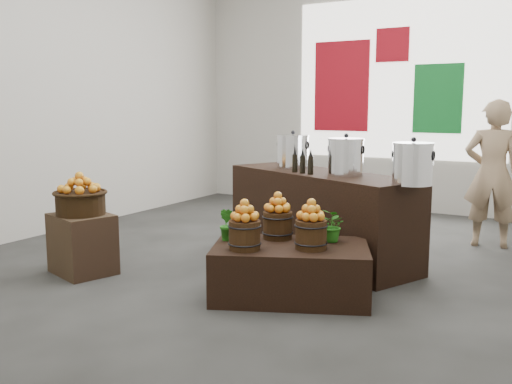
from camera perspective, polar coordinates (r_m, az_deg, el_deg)
The scene contains 24 objects.
ground at distance 6.07m, azimuth 1.32°, elevation -6.66°, with size 7.00×7.00×0.00m, color #3A3B38.
back_wall at distance 9.09m, azimuth 12.21°, elevation 10.97°, with size 6.00×0.04×4.00m, color #B5B2A7.
back_opening at distance 8.98m, azimuth 14.03°, elevation 10.94°, with size 3.20×0.02×2.40m, color white.
deco_red_left at distance 9.26m, azimuth 8.54°, elevation 10.40°, with size 0.90×0.04×1.40m, color maroon.
deco_green_right at distance 8.82m, azimuth 17.73°, elevation 8.88°, with size 0.70×0.04×1.00m, color #117229.
deco_red_upper at distance 9.04m, azimuth 13.50°, elevation 14.12°, with size 0.50×0.04×0.50m, color maroon.
crate at distance 5.74m, azimuth -16.97°, elevation -4.98°, with size 0.58×0.47×0.58m, color #4A3922.
wicker_basket at distance 5.66m, azimuth -17.14°, elevation -1.11°, with size 0.46×0.46×0.21m, color black.
apples_in_basket at distance 5.63m, azimuth -17.23°, elevation 0.91°, with size 0.36×0.36×0.19m, color #AD0511, non-canonical shape.
display_table at distance 4.85m, azimuth 3.47°, elevation -7.89°, with size 1.28×0.79×0.44m, color black.
apple_bucket_front_left at distance 4.62m, azimuth -1.15°, elevation -4.33°, with size 0.26×0.26×0.24m, color #3A230F.
apples_in_bucket_front_left at distance 4.58m, azimuth -1.16°, elevation -1.83°, with size 0.19×0.19×0.17m, color #AD0511, non-canonical shape.
apple_bucket_front_right at distance 4.66m, azimuth 5.52°, elevation -4.26°, with size 0.26×0.26×0.24m, color #3A230F.
apples_in_bucket_front_right at distance 4.62m, azimuth 5.55°, elevation -1.78°, with size 0.19×0.19×0.17m, color #AD0511, non-canonical shape.
apple_bucket_rear at distance 5.00m, azimuth 2.18°, elevation -3.33°, with size 0.26×0.26×0.24m, color #3A230F.
apples_in_bucket_rear at distance 4.96m, azimuth 2.19°, elevation -1.02°, with size 0.19×0.19×0.17m, color #AD0511, non-canonical shape.
herb_garnish_right at distance 4.92m, azimuth 7.65°, elevation -3.32°, with size 0.26×0.22×0.29m, color #1F6816.
herb_garnish_left at distance 4.91m, azimuth -2.82°, elevation -3.25°, with size 0.16×0.13×0.29m, color #1F6816.
counter at distance 6.02m, azimuth 6.43°, elevation -2.35°, with size 2.24×0.71×0.92m, color black.
stock_pot_left at distance 6.28m, azimuth 3.71°, elevation 3.97°, with size 0.35×0.35×0.35m, color silver.
stock_pot_center at distance 5.68m, azimuth 8.97°, elevation 3.38°, with size 0.35×0.35×0.35m, color silver.
stock_pot_right at distance 5.13m, azimuth 15.40°, elevation 2.63°, with size 0.35×0.35×0.35m, color silver.
oil_cruets at distance 5.79m, azimuth 4.88°, elevation 3.10°, with size 0.24×0.06×0.25m, color black, non-canonical shape.
shopper at distance 6.97m, azimuth 22.54°, elevation 1.68°, with size 0.61×0.40×1.67m, color #967A5C.
Camera 1 is at (2.80, -5.14, 1.60)m, focal length 40.00 mm.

